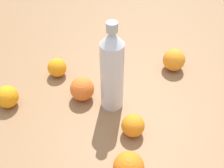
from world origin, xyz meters
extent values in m
plane|color=olive|center=(0.00, 0.00, 0.00)|extent=(2.40, 2.40, 0.00)
cylinder|color=silver|center=(0.02, -0.03, 0.11)|extent=(0.07, 0.07, 0.22)
cone|color=silver|center=(0.02, -0.03, 0.23)|extent=(0.07, 0.07, 0.04)
cylinder|color=#B2B7BF|center=(0.02, -0.03, 0.27)|extent=(0.03, 0.03, 0.03)
sphere|color=orange|center=(0.11, 0.22, 0.04)|extent=(0.07, 0.07, 0.07)
sphere|color=orange|center=(0.18, -0.22, 0.04)|extent=(0.07, 0.07, 0.07)
sphere|color=orange|center=(-0.20, -0.01, 0.03)|extent=(0.06, 0.06, 0.06)
sphere|color=orange|center=(-0.07, -0.06, 0.04)|extent=(0.07, 0.07, 0.07)
sphere|color=orange|center=(0.13, -0.10, 0.03)|extent=(0.06, 0.06, 0.06)
sphere|color=orange|center=(-0.24, -0.19, 0.03)|extent=(0.07, 0.07, 0.07)
camera|label=1|loc=(0.35, -0.58, 0.64)|focal=47.89mm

